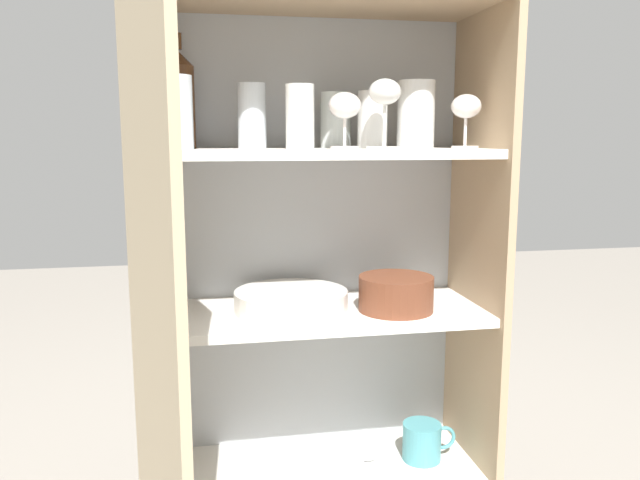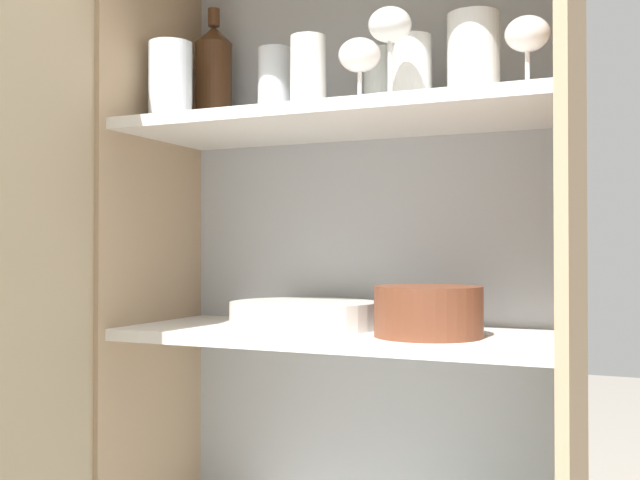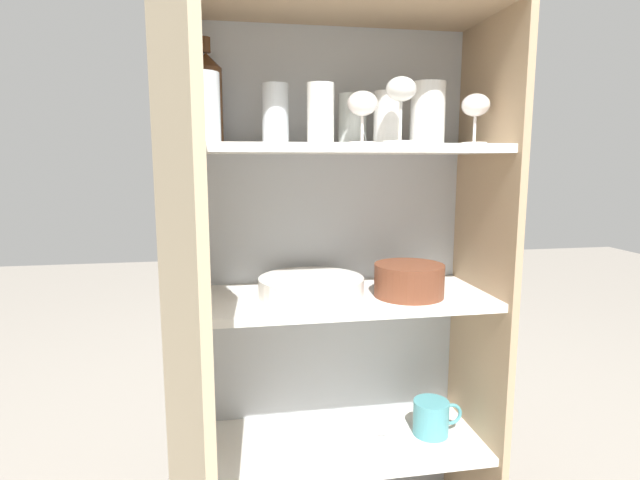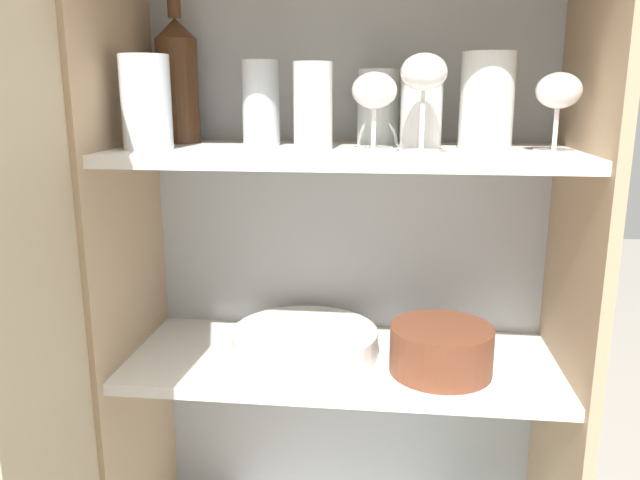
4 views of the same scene
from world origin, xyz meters
TOP-DOWN VIEW (x-y plane):
  - cupboard_back_panel at (0.00, 0.30)m, footprint 0.76×0.02m
  - cupboard_side_left at (-0.37, 0.15)m, footprint 0.02×0.33m
  - cupboard_side_right at (0.37, 0.15)m, footprint 0.02×0.33m
  - shelf_board_middle at (0.00, 0.15)m, footprint 0.73×0.29m
  - shelf_board_upper at (0.00, 0.15)m, footprint 0.73×0.29m
  - cupboard_door at (-0.33, -0.20)m, footprint 0.12×0.37m
  - tumbler_glass_0 at (-0.30, 0.10)m, footprint 0.08×0.08m
  - tumbler_glass_1 at (-0.05, 0.13)m, footprint 0.06×0.06m
  - tumbler_glass_2 at (0.05, 0.23)m, footprint 0.07×0.07m
  - tumbler_glass_3 at (0.12, 0.17)m, footprint 0.07×0.07m
  - tumbler_glass_4 at (-0.14, 0.19)m, footprint 0.06×0.06m
  - tumbler_glass_5 at (0.22, 0.17)m, footprint 0.08×0.08m
  - wine_glass_0 at (0.31, 0.10)m, footprint 0.06×0.06m
  - wine_glass_1 at (0.05, 0.12)m, footprint 0.07×0.07m
  - wine_glass_2 at (0.12, 0.06)m, footprint 0.08×0.08m
  - wine_bottle at (-0.30, 0.23)m, footprint 0.07×0.07m
  - plate_stack_white at (-0.06, 0.15)m, footprint 0.25×0.25m
  - mixing_bowl_large at (0.17, 0.11)m, footprint 0.17×0.17m

SIDE VIEW (x-z plane):
  - shelf_board_middle at x=0.00m, z-range 0.63..0.65m
  - cupboard_back_panel at x=0.00m, z-range 0.00..1.31m
  - cupboard_side_left at x=-0.37m, z-range 0.00..1.31m
  - cupboard_side_right at x=0.37m, z-range 0.00..1.31m
  - cupboard_door at x=-0.33m, z-range 0.00..1.31m
  - plate_stack_white at x=-0.06m, z-range 0.65..0.70m
  - mixing_bowl_large at x=0.17m, z-range 0.66..0.73m
  - shelf_board_upper at x=0.00m, z-range 0.99..1.01m
  - tumbler_glass_3 at x=0.12m, z-range 1.01..1.13m
  - tumbler_glass_2 at x=0.05m, z-range 1.01..1.14m
  - tumbler_glass_1 at x=-0.05m, z-range 1.01..1.14m
  - tumbler_glass_4 at x=-0.14m, z-range 1.01..1.15m
  - tumbler_glass_0 at x=-0.30m, z-range 1.01..1.15m
  - tumbler_glass_5 at x=0.22m, z-range 1.01..1.16m
  - wine_glass_0 at x=0.31m, z-range 1.03..1.15m
  - wine_glass_1 at x=0.05m, z-range 1.03..1.15m
  - wine_glass_2 at x=0.12m, z-range 1.04..1.18m
  - wine_bottle at x=-0.30m, z-range 0.99..1.24m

